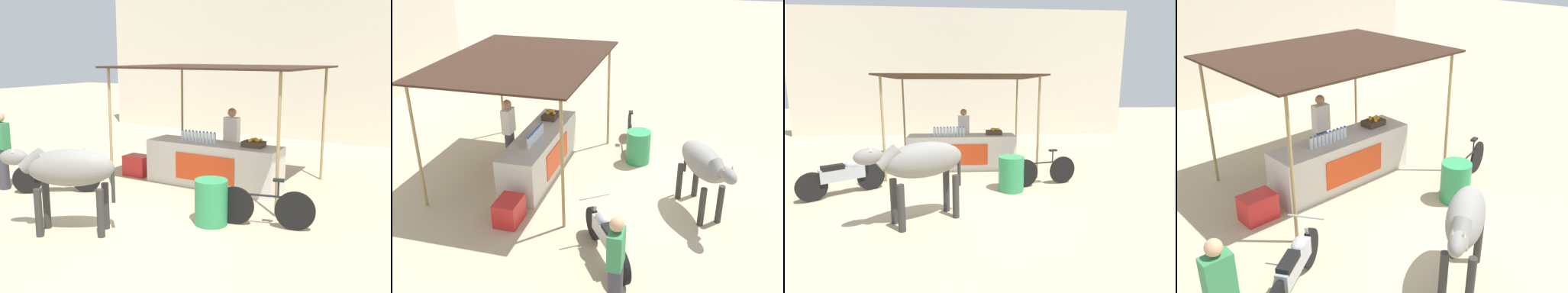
{
  "view_description": "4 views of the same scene",
  "coord_description": "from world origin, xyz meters",
  "views": [
    {
      "loc": [
        4.6,
        -6.33,
        2.82
      ],
      "look_at": [
        0.18,
        1.14,
        1.08
      ],
      "focal_mm": 42.0,
      "sensor_mm": 36.0,
      "label": 1
    },
    {
      "loc": [
        -8.59,
        -1.16,
        5.02
      ],
      "look_at": [
        -0.31,
        1.01,
        0.93
      ],
      "focal_mm": 42.0,
      "sensor_mm": 36.0,
      "label": 2
    },
    {
      "loc": [
        -0.08,
        -6.33,
        2.25
      ],
      "look_at": [
        0.46,
        1.33,
        0.79
      ],
      "focal_mm": 28.0,
      "sensor_mm": 36.0,
      "label": 3
    },
    {
      "loc": [
        -5.2,
        -4.33,
        4.5
      ],
      "look_at": [
        0.09,
        1.38,
        1.01
      ],
      "focal_mm": 42.0,
      "sensor_mm": 36.0,
      "label": 4
    }
  ],
  "objects": [
    {
      "name": "motorcycle_parked",
      "position": [
        -2.54,
        0.12,
        0.43
      ],
      "size": [
        1.52,
        1.1,
        0.9
      ],
      "color": "black",
      "rests_on": "ground"
    },
    {
      "name": "vendor_behind_counter",
      "position": [
        0.07,
        2.95,
        0.85
      ],
      "size": [
        0.34,
        0.22,
        1.65
      ],
      "color": "#383842",
      "rests_on": "ground"
    },
    {
      "name": "stall_awning",
      "position": [
        0.0,
        2.5,
        2.5
      ],
      "size": [
        4.2,
        3.2,
        2.6
      ],
      "color": "#382319",
      "rests_on": "ground"
    },
    {
      "name": "building_wall_far",
      "position": [
        0.0,
        8.84,
        2.96
      ],
      "size": [
        16.0,
        0.5,
        5.91
      ],
      "primitive_type": "cube",
      "color": "beige",
      "rests_on": "ground"
    },
    {
      "name": "water_barrel",
      "position": [
        1.07,
        0.15,
        0.39
      ],
      "size": [
        0.56,
        0.56,
        0.78
      ],
      "primitive_type": "cylinder",
      "color": "#2D8C51",
      "rests_on": "ground"
    },
    {
      "name": "passerby_on_street",
      "position": [
        -3.74,
        -0.28,
        0.85
      ],
      "size": [
        0.34,
        0.22,
        1.65
      ],
      "color": "#383842",
      "rests_on": "ground"
    },
    {
      "name": "water_bottle_row",
      "position": [
        -0.35,
        2.15,
        1.07
      ],
      "size": [
        0.88,
        0.07,
        0.25
      ],
      "color": "silver",
      "rests_on": "stall_counter"
    },
    {
      "name": "cow",
      "position": [
        -0.72,
        -1.34,
        1.03
      ],
      "size": [
        1.77,
        1.21,
        1.44
      ],
      "color": "gray",
      "rests_on": "ground"
    },
    {
      "name": "fruit_crate",
      "position": [
        0.93,
        2.25,
        1.04
      ],
      "size": [
        0.44,
        0.32,
        0.18
      ],
      "color": "#3F3326",
      "rests_on": "stall_counter"
    },
    {
      "name": "bicycle_leaning",
      "position": [
        1.91,
        0.47,
        0.35
      ],
      "size": [
        1.62,
        0.44,
        0.85
      ],
      "color": "black",
      "rests_on": "ground"
    },
    {
      "name": "stall_counter",
      "position": [
        0.0,
        2.2,
        0.48
      ],
      "size": [
        3.0,
        0.82,
        0.96
      ],
      "color": "beige",
      "rests_on": "ground"
    },
    {
      "name": "cooler_box",
      "position": [
        -2.0,
        2.1,
        0.24
      ],
      "size": [
        0.6,
        0.44,
        0.48
      ],
      "primitive_type": "cube",
      "color": "red",
      "rests_on": "ground"
    },
    {
      "name": "ground_plane",
      "position": [
        0.0,
        0.0,
        0.0
      ],
      "size": [
        60.0,
        60.0,
        0.0
      ],
      "primitive_type": "plane",
      "color": "tan"
    }
  ]
}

